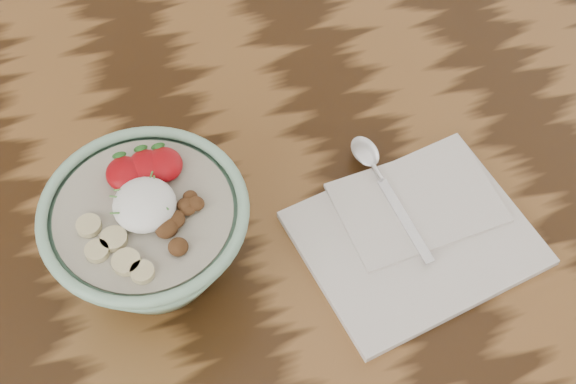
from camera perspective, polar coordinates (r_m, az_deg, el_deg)
name	(u,v)px	position (r cm, az deg, el deg)	size (l,w,h in cm)	color
table	(204,276)	(94.99, -6.00, -5.93)	(160.00, 90.00, 75.00)	black
breakfast_bowl	(149,233)	(79.70, -9.82, -2.89)	(20.04, 20.04, 13.59)	#86B497
napkin	(416,231)	(87.03, 9.07, -2.72)	(25.93, 22.08, 1.45)	silver
spoon	(375,168)	(89.45, 6.18, 1.72)	(3.23, 17.64, 0.92)	silver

